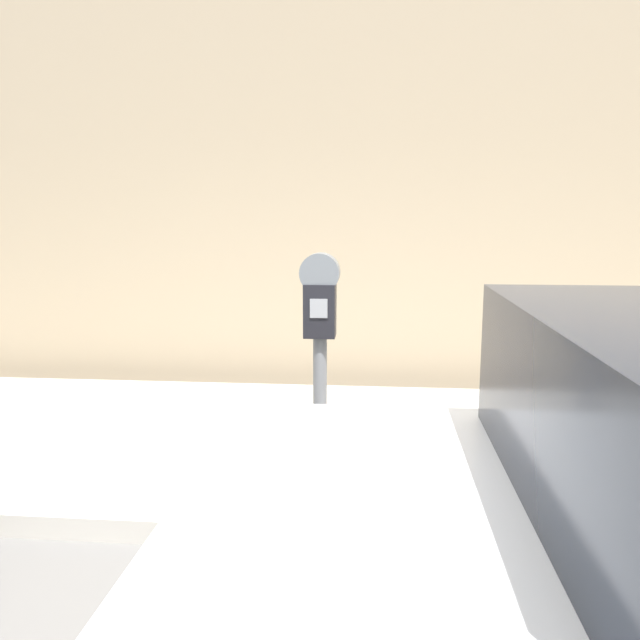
# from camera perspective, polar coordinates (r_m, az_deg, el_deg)

# --- Properties ---
(sidewalk) EXTENTS (24.00, 2.80, 0.13)m
(sidewalk) POSITION_cam_1_polar(r_m,az_deg,el_deg) (4.74, 2.49, -11.38)
(sidewalk) COLOR #BCB7AD
(sidewalk) RESTS_ON ground_plane
(building_facade) EXTENTS (24.00, 0.30, 5.89)m
(building_facade) POSITION_cam_1_polar(r_m,az_deg,el_deg) (6.40, 3.54, 20.22)
(building_facade) COLOR tan
(building_facade) RESTS_ON ground_plane
(parking_meter) EXTENTS (0.21, 0.16, 1.43)m
(parking_meter) POSITION_cam_1_polar(r_m,az_deg,el_deg) (3.40, -0.00, -1.38)
(parking_meter) COLOR slate
(parking_meter) RESTS_ON sidewalk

